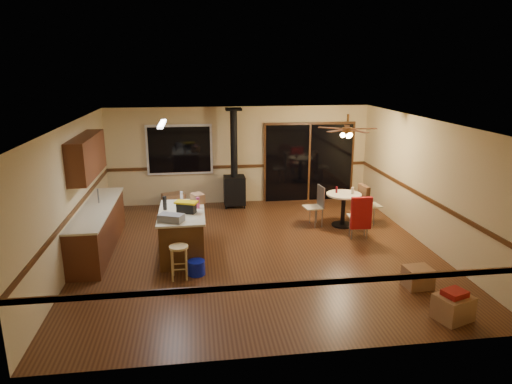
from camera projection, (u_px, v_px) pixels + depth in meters
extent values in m
plane|color=#4D2A15|center=(258.00, 250.00, 9.27)|extent=(7.00, 7.00, 0.00)
plane|color=silver|center=(258.00, 122.00, 8.58)|extent=(7.00, 7.00, 0.00)
plane|color=#CEB782|center=(240.00, 155.00, 12.27)|extent=(7.00, 0.00, 7.00)
plane|color=#CEB782|center=(298.00, 262.00, 5.58)|extent=(7.00, 0.00, 7.00)
plane|color=#CEB782|center=(72.00, 195.00, 8.47)|extent=(0.00, 7.00, 7.00)
plane|color=#CEB782|center=(426.00, 183.00, 9.38)|extent=(0.00, 7.00, 7.00)
cube|color=black|center=(180.00, 150.00, 11.96)|extent=(1.72, 0.10, 1.32)
cube|color=black|center=(309.00, 163.00, 12.53)|extent=(2.52, 0.10, 2.10)
cube|color=#552915|center=(98.00, 229.00, 9.22)|extent=(0.60, 3.00, 0.86)
cube|color=beige|center=(96.00, 208.00, 9.10)|extent=(0.64, 3.04, 0.04)
cube|color=#552915|center=(87.00, 156.00, 9.00)|extent=(0.35, 2.00, 0.80)
cube|color=#523114|center=(183.00, 234.00, 8.96)|extent=(0.80, 1.60, 0.86)
cube|color=beige|center=(182.00, 212.00, 8.84)|extent=(0.88, 1.68, 0.04)
cube|color=black|center=(235.00, 190.00, 12.04)|extent=(0.55, 0.50, 0.75)
cylinder|color=black|center=(234.00, 143.00, 11.70)|extent=(0.18, 0.18, 1.77)
cylinder|color=brown|center=(347.00, 130.00, 10.11)|extent=(0.24, 0.24, 0.10)
cylinder|color=brown|center=(348.00, 118.00, 10.04)|extent=(0.05, 0.05, 0.16)
sphere|color=#FFD88C|center=(347.00, 135.00, 10.14)|extent=(0.16, 0.16, 0.16)
cube|color=white|center=(162.00, 124.00, 8.64)|extent=(0.10, 1.20, 0.04)
cube|color=slate|center=(171.00, 218.00, 8.24)|extent=(0.50, 0.41, 0.14)
cube|color=black|center=(186.00, 208.00, 8.72)|extent=(0.39, 0.30, 0.19)
cube|color=gold|center=(186.00, 202.00, 8.69)|extent=(0.48, 0.36, 0.03)
cube|color=olive|center=(198.00, 198.00, 9.36)|extent=(0.31, 0.35, 0.19)
cylinder|color=black|center=(165.00, 203.00, 8.90)|extent=(0.09, 0.09, 0.27)
cylinder|color=#D84C8C|center=(198.00, 203.00, 8.99)|extent=(0.09, 0.09, 0.22)
cylinder|color=white|center=(182.00, 196.00, 9.50)|extent=(0.08, 0.08, 0.20)
cylinder|color=tan|center=(179.00, 262.00, 7.97)|extent=(0.36, 0.36, 0.61)
cylinder|color=#0D1AB7|center=(196.00, 268.00, 8.17)|extent=(0.33, 0.33, 0.26)
cylinder|color=black|center=(342.00, 225.00, 10.70)|extent=(0.50, 0.50, 0.04)
cylinder|color=black|center=(343.00, 210.00, 10.60)|extent=(0.10, 0.10, 0.70)
cylinder|color=beige|center=(344.00, 194.00, 10.51)|extent=(0.80, 0.80, 0.04)
cylinder|color=#590C14|center=(337.00, 190.00, 10.56)|extent=(0.06, 0.06, 0.14)
cylinder|color=beige|center=(352.00, 191.00, 10.46)|extent=(0.09, 0.09, 0.15)
cube|color=#C3B790|center=(313.00, 207.00, 10.59)|extent=(0.44, 0.44, 0.03)
cube|color=slate|center=(321.00, 196.00, 10.57)|extent=(0.08, 0.40, 0.50)
cube|color=#C3B790|center=(358.00, 217.00, 9.93)|extent=(0.42, 0.42, 0.03)
cube|color=slate|center=(361.00, 208.00, 9.68)|extent=(0.40, 0.05, 0.50)
cube|color=#9F1312|center=(361.00, 213.00, 9.69)|extent=(0.44, 0.12, 0.70)
cube|color=#C3B790|center=(371.00, 206.00, 10.73)|extent=(0.43, 0.43, 0.03)
cube|color=slate|center=(364.00, 196.00, 10.62)|extent=(0.07, 0.40, 0.50)
cube|color=#492E1B|center=(363.00, 200.00, 10.64)|extent=(0.14, 0.45, 0.70)
cube|color=olive|center=(174.00, 202.00, 11.87)|extent=(0.65, 0.59, 0.42)
cube|color=olive|center=(453.00, 307.00, 6.71)|extent=(0.61, 0.56, 0.38)
cube|color=olive|center=(418.00, 277.00, 7.69)|extent=(0.46, 0.41, 0.35)
cube|color=maroon|center=(455.00, 293.00, 6.64)|extent=(0.39, 0.36, 0.08)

